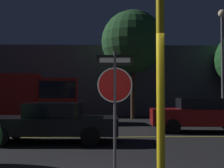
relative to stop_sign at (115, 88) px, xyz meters
name	(u,v)px	position (x,y,z in m)	size (l,w,h in m)	color
road_center_stripe	(94,137)	(-0.56, 5.26, -1.74)	(37.95, 0.12, 0.01)	gold
stop_sign	(115,88)	(0.00, 0.00, 0.00)	(0.78, 0.06, 2.51)	#4C4C51
yellow_pole_right	(161,87)	(0.58, -2.01, -0.03)	(0.12, 0.12, 3.42)	yellow
passing_car_2	(51,122)	(-1.96, 4.04, -1.07)	(4.66, 2.10, 1.33)	black
passing_car_3	(201,115)	(4.00, 6.73, -1.01)	(4.50, 2.10, 1.45)	maroon
delivery_truck	(29,96)	(-4.33, 11.16, -0.21)	(5.78, 2.74, 2.72)	maroon
street_lamp	(222,51)	(6.40, 10.35, 2.27)	(0.43, 0.43, 6.30)	#4C4C51
tree_0	(133,42)	(1.82, 14.04, 3.36)	(4.18, 4.18, 7.21)	#422D1E
building_backdrop	(103,82)	(-0.10, 18.46, 0.89)	(29.91, 4.04, 5.27)	#4C4C56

